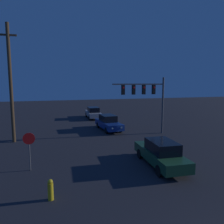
{
  "coord_description": "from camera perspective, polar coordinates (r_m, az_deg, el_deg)",
  "views": [
    {
      "loc": [
        -4.58,
        -3.13,
        5.01
      ],
      "look_at": [
        0.0,
        12.05,
        2.86
      ],
      "focal_mm": 35.0,
      "sensor_mm": 36.0,
      "label": 1
    }
  ],
  "objects": [
    {
      "name": "utility_pole",
      "position": [
        19.84,
        -24.97,
        6.98
      ],
      "size": [
        1.35,
        0.28,
        9.74
      ],
      "color": "#4C3823",
      "rests_on": "ground_plane"
    },
    {
      "name": "fire_hydrant",
      "position": [
        10.23,
        -15.76,
        -18.97
      ],
      "size": [
        0.24,
        0.24,
        0.93
      ],
      "color": "gold",
      "rests_on": "ground_plane"
    },
    {
      "name": "traffic_signal_mast",
      "position": [
        21.13,
        9.1,
        4.58
      ],
      "size": [
        5.27,
        0.3,
        5.51
      ],
      "color": "#4C4C51",
      "rests_on": "ground_plane"
    },
    {
      "name": "car_near",
      "position": [
        13.69,
        12.59,
        -10.43
      ],
      "size": [
        1.93,
        4.92,
        1.58
      ],
      "rotation": [
        0.0,
        0.0,
        -0.06
      ],
      "color": "#1E4728",
      "rests_on": "ground_plane"
    },
    {
      "name": "car_mid",
      "position": [
        23.17,
        -0.94,
        -2.78
      ],
      "size": [
        1.92,
        4.91,
        1.58
      ],
      "rotation": [
        0.0,
        0.0,
        3.2
      ],
      "color": "navy",
      "rests_on": "ground_plane"
    },
    {
      "name": "car_far",
      "position": [
        30.87,
        -4.95,
        -0.17
      ],
      "size": [
        1.82,
        4.89,
        1.58
      ],
      "rotation": [
        0.0,
        0.0,
        -0.04
      ],
      "color": "#99999E",
      "rests_on": "ground_plane"
    },
    {
      "name": "stop_sign",
      "position": [
        13.3,
        -20.83,
        -7.95
      ],
      "size": [
        0.66,
        0.07,
        2.21
      ],
      "color": "#4C4C51",
      "rests_on": "ground_plane"
    }
  ]
}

